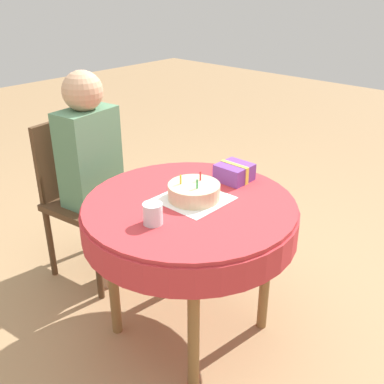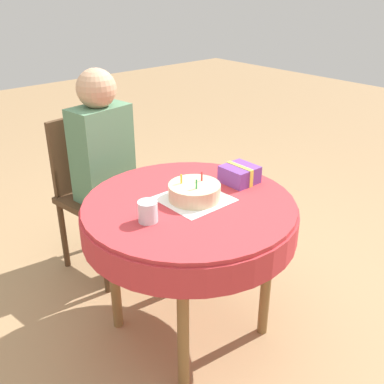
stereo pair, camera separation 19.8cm
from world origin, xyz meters
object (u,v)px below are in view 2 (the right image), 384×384
chair (98,187)px  person (105,156)px  drinking_glass (148,211)px  birthday_cake (194,192)px  gift_box (239,174)px

chair → person: (0.01, -0.10, 0.22)m
chair → drinking_glass: 0.92m
chair → birthday_cake: bearing=-95.6°
person → drinking_glass: (-0.25, -0.75, 0.04)m
person → gift_box: bearing=-75.3°
drinking_glass → person: bearing=71.3°
chair → person: bearing=-90.0°
gift_box → birthday_cake: bearing=178.9°
birthday_cake → chair: bearing=92.4°
birthday_cake → person: bearing=91.7°
birthday_cake → drinking_glass: bearing=-174.6°
chair → drinking_glass: size_ratio=10.36×
drinking_glass → gift_box: (0.56, 0.02, -0.00)m
chair → birthday_cake: 0.86m
drinking_glass → gift_box: drinking_glass is taller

